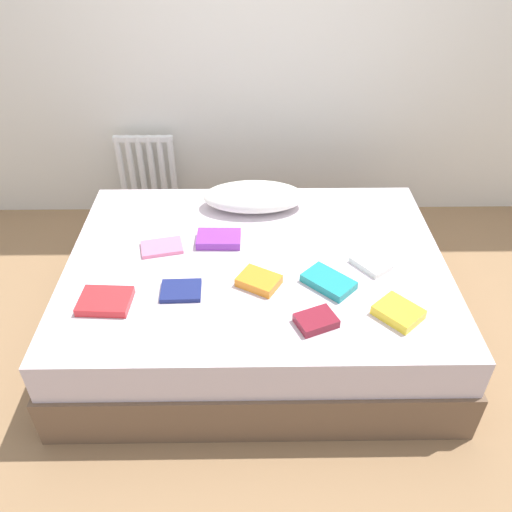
{
  "coord_description": "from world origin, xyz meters",
  "views": [
    {
      "loc": [
        -0.03,
        -2.15,
        2.15
      ],
      "look_at": [
        0.0,
        0.05,
        0.48
      ],
      "focal_mm": 36.47,
      "sensor_mm": 36.0,
      "label": 1
    }
  ],
  "objects": [
    {
      "name": "textbook_pink",
      "position": [
        -0.5,
        0.09,
        0.51
      ],
      "size": [
        0.24,
        0.19,
        0.02
      ],
      "primitive_type": "cube",
      "rotation": [
        0.0,
        0.0,
        0.23
      ],
      "color": "pink",
      "rests_on": "bed"
    },
    {
      "name": "back_wall",
      "position": [
        0.0,
        1.35,
        1.4
      ],
      "size": [
        6.0,
        0.1,
        2.8
      ],
      "primitive_type": "cube",
      "color": "silver",
      "rests_on": "ground"
    },
    {
      "name": "bed",
      "position": [
        0.0,
        0.0,
        0.25
      ],
      "size": [
        2.0,
        1.5,
        0.5
      ],
      "color": "brown",
      "rests_on": "ground"
    },
    {
      "name": "textbook_white",
      "position": [
        0.58,
        -0.07,
        0.52
      ],
      "size": [
        0.21,
        0.22,
        0.03
      ],
      "primitive_type": "cube",
      "rotation": [
        0.0,
        0.0,
        -0.92
      ],
      "color": "white",
      "rests_on": "bed"
    },
    {
      "name": "textbook_maroon",
      "position": [
        0.26,
        -0.48,
        0.52
      ],
      "size": [
        0.21,
        0.19,
        0.04
      ],
      "primitive_type": "cube",
      "rotation": [
        0.0,
        0.0,
        0.4
      ],
      "color": "maroon",
      "rests_on": "bed"
    },
    {
      "name": "ground_plane",
      "position": [
        0.0,
        0.0,
        0.0
      ],
      "size": [
        8.0,
        8.0,
        0.0
      ],
      "primitive_type": "plane",
      "color": "#93704C"
    },
    {
      "name": "radiator",
      "position": [
        -0.77,
        1.2,
        0.37
      ],
      "size": [
        0.41,
        0.04,
        0.55
      ],
      "color": "white",
      "rests_on": "ground"
    },
    {
      "name": "textbook_navy",
      "position": [
        -0.36,
        -0.26,
        0.51
      ],
      "size": [
        0.2,
        0.16,
        0.02
      ],
      "primitive_type": "cube",
      "rotation": [
        0.0,
        0.0,
        0.03
      ],
      "color": "navy",
      "rests_on": "bed"
    },
    {
      "name": "textbook_teal",
      "position": [
        0.35,
        -0.22,
        0.52
      ],
      "size": [
        0.28,
        0.28,
        0.04
      ],
      "primitive_type": "cube",
      "rotation": [
        0.0,
        0.0,
        -0.78
      ],
      "color": "teal",
      "rests_on": "bed"
    },
    {
      "name": "textbook_orange",
      "position": [
        0.01,
        -0.21,
        0.52
      ],
      "size": [
        0.24,
        0.22,
        0.05
      ],
      "primitive_type": "cube",
      "rotation": [
        0.0,
        0.0,
        -0.53
      ],
      "color": "orange",
      "rests_on": "bed"
    },
    {
      "name": "textbook_yellow",
      "position": [
        0.64,
        -0.44,
        0.52
      ],
      "size": [
        0.25,
        0.25,
        0.05
      ],
      "primitive_type": "cube",
      "rotation": [
        0.0,
        0.0,
        -0.83
      ],
      "color": "yellow",
      "rests_on": "bed"
    },
    {
      "name": "textbook_red",
      "position": [
        -0.71,
        -0.34,
        0.52
      ],
      "size": [
        0.25,
        0.2,
        0.04
      ],
      "primitive_type": "cube",
      "rotation": [
        0.0,
        0.0,
        -0.06
      ],
      "color": "red",
      "rests_on": "bed"
    },
    {
      "name": "pillow",
      "position": [
        -0.01,
        0.51,
        0.57
      ],
      "size": [
        0.6,
        0.3,
        0.14
      ],
      "primitive_type": "ellipsoid",
      "color": "white",
      "rests_on": "bed"
    },
    {
      "name": "textbook_purple",
      "position": [
        -0.2,
        0.15,
        0.52
      ],
      "size": [
        0.24,
        0.16,
        0.04
      ],
      "primitive_type": "cube",
      "rotation": [
        0.0,
        0.0,
        -0.02
      ],
      "color": "purple",
      "rests_on": "bed"
    }
  ]
}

